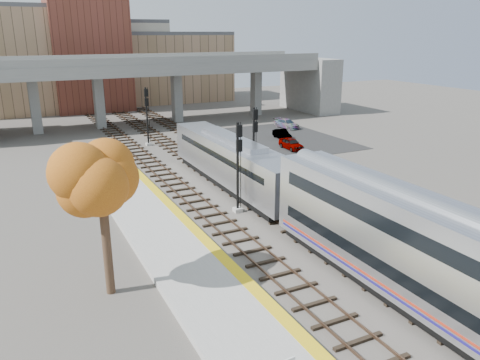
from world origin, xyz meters
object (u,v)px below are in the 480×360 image
signal_mast_near (238,170)px  tree (101,181)px  car_b (282,134)px  coach (468,278)px  signal_mast_far (147,118)px  locomotive (232,161)px  signal_mast_mid (254,148)px  car_c (287,124)px  car_a (291,144)px

signal_mast_near → tree: size_ratio=0.83×
tree → car_b: size_ratio=2.32×
coach → car_b: coach is taller
coach → tree: bearing=141.2°
coach → signal_mast_far: 40.67m
locomotive → tree: (-12.67, -12.40, 3.59)m
tree → signal_mast_far: bearing=70.8°
signal_mast_far → car_b: bearing=-14.1°
tree → signal_mast_mid: bearing=40.1°
signal_mast_mid → tree: tree is taller
locomotive → car_c: bearing=48.2°
signal_mast_mid → tree: size_ratio=0.83×
locomotive → car_b: bearing=46.4°
coach → signal_mast_mid: signal_mast_mid is taller
signal_mast_far → car_b: 16.23m
signal_mast_far → car_c: bearing=4.8°
signal_mast_mid → tree: (-14.67, -12.35, 2.68)m
tree → car_a: tree is taller
car_b → signal_mast_mid: bearing=-121.7°
signal_mast_near → signal_mast_mid: bearing=52.4°
signal_mast_near → car_b: 25.05m
coach → signal_mast_near: (-2.10, 17.24, 0.37)m
coach → locomotive: bearing=90.0°
locomotive → car_b: size_ratio=5.58×
car_c → tree: bearing=-144.0°
tree → car_c: tree is taller
locomotive → tree: size_ratio=2.41×
signal_mast_far → tree: tree is taller
signal_mast_mid → car_c: signal_mast_mid is taller
car_b → car_a: bearing=-103.0°
car_c → locomotive: bearing=-142.4°
signal_mast_mid → locomotive: bearing=178.6°
car_c → car_a: bearing=-130.2°
car_b → car_c: (4.14, 5.54, 0.03)m
signal_mast_far → car_a: size_ratio=1.80×
signal_mast_near → coach: bearing=-83.1°
signal_mast_far → car_b: (15.54, -3.90, -2.60)m
signal_mast_mid → car_a: (9.58, 9.14, -2.52)m
coach → tree: size_ratio=3.16×
locomotive → tree: bearing=-135.6°
signal_mast_far → tree: bearing=-109.2°
signal_mast_far → coach: bearing=-87.0°
signal_mast_mid → car_a: 13.48m
locomotive → coach: 22.61m
car_b → signal_mast_near: bearing=-121.3°
locomotive → tree: tree is taller
signal_mast_mid → car_c: size_ratio=1.62×
signal_mast_near → car_b: bearing=51.4°
locomotive → signal_mast_near: 5.83m
signal_mast_far → tree: (-10.57, -30.41, 2.66)m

